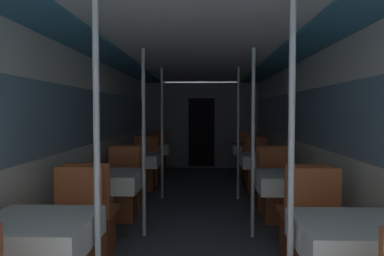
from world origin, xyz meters
The scene contains 32 objects.
wall_left centered at (-1.42, 3.76, 1.09)m, with size 0.05×10.33×2.09m.
wall_right centered at (1.42, 3.76, 1.09)m, with size 0.05×10.33×2.09m.
ceiling_panel centered at (0.00, 3.76, 2.13)m, with size 2.85×10.33×0.07m.
bulkhead_far centered at (0.00, 7.79, 1.04)m, with size 2.79×0.09×2.09m.
dining_table_left_0 centered at (-1.00, 0.89, 0.60)m, with size 0.70×0.70×0.72m.
chair_left_far_0 centered at (-1.00, 1.52, 0.29)m, with size 0.42×0.42×0.93m.
support_pole_left_0 centered at (-0.61, 0.89, 1.05)m, with size 0.04×0.04×2.09m.
dining_table_left_1 centered at (-1.00, 2.69, 0.60)m, with size 0.70×0.70×0.72m.
chair_left_near_1 centered at (-1.00, 2.07, 0.29)m, with size 0.42×0.42×0.93m.
chair_left_far_1 centered at (-1.00, 3.32, 0.29)m, with size 0.42×0.42×0.93m.
support_pole_left_1 centered at (-0.61, 2.69, 1.05)m, with size 0.04×0.04×2.09m.
dining_table_left_2 centered at (-1.00, 4.50, 0.60)m, with size 0.70×0.70×0.72m.
chair_left_near_2 centered at (-1.00, 3.87, 0.29)m, with size 0.42×0.42×0.93m.
chair_left_far_2 centered at (-1.00, 5.13, 0.29)m, with size 0.42×0.42×0.93m.
support_pole_left_2 centered at (-0.61, 4.50, 1.05)m, with size 0.04×0.04×2.09m.
dining_table_left_3 centered at (-1.00, 6.31, 0.60)m, with size 0.70×0.70×0.72m.
chair_left_near_3 centered at (-1.00, 5.68, 0.29)m, with size 0.42×0.42×0.93m.
chair_left_far_3 centered at (-1.00, 6.94, 0.29)m, with size 0.42×0.42×0.93m.
dining_table_right_0 centered at (1.00, 0.89, 0.60)m, with size 0.70×0.70×0.72m.
chair_right_far_0 centered at (1.00, 1.52, 0.29)m, with size 0.42×0.42×0.93m.
support_pole_right_0 centered at (0.61, 0.89, 1.05)m, with size 0.04×0.04×2.09m.
dining_table_right_1 centered at (1.00, 2.69, 0.60)m, with size 0.70×0.70×0.72m.
chair_right_near_1 centered at (1.00, 2.07, 0.29)m, with size 0.42×0.42×0.93m.
chair_right_far_1 centered at (1.00, 3.32, 0.29)m, with size 0.42×0.42×0.93m.
support_pole_right_1 centered at (0.61, 2.69, 1.05)m, with size 0.04×0.04×2.09m.
dining_table_right_2 centered at (1.00, 4.50, 0.60)m, with size 0.70×0.70×0.72m.
chair_right_near_2 centered at (1.00, 3.87, 0.29)m, with size 0.42×0.42×0.93m.
chair_right_far_2 centered at (1.00, 5.13, 0.29)m, with size 0.42×0.42×0.93m.
support_pole_right_2 centered at (0.61, 4.50, 1.05)m, with size 0.04×0.04×2.09m.
dining_table_right_3 centered at (1.00, 6.31, 0.60)m, with size 0.70×0.70×0.72m.
chair_right_near_3 centered at (1.00, 5.68, 0.29)m, with size 0.42×0.42×0.93m.
chair_right_far_3 centered at (1.00, 6.94, 0.29)m, with size 0.42×0.42×0.93m.
Camera 1 is at (0.07, -1.43, 1.40)m, focal length 35.00 mm.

